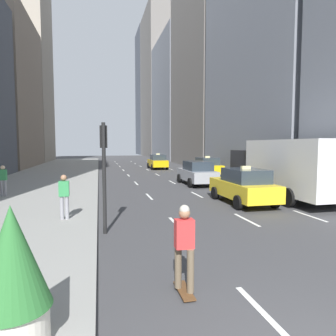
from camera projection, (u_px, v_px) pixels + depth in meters
The scene contains 13 objects.
sidewalk_left at pixel (54, 175), 27.83m from camera, with size 8.00×66.00×0.15m, color gray.
lane_markings at pixel (164, 178), 26.11m from camera, with size 5.72×56.00×0.01m.
building_row_right at pixel (181, 76), 54.99m from camera, with size 6.00×94.86×37.27m.
taxi_lead at pixel (243, 186), 14.70m from camera, with size 2.02×4.40×1.87m.
taxi_second at pixel (206, 167), 27.72m from camera, with size 2.02×4.40×1.87m.
taxi_third at pixel (158, 162), 36.15m from camera, with size 2.02×4.40×1.87m.
sedan_black_near at pixel (197, 173), 21.69m from camera, with size 2.02×4.53×1.72m.
box_truck at pixel (283, 167), 16.13m from camera, with size 2.58×8.40×3.15m.
skateboarder at pixel (184, 245), 5.76m from camera, with size 0.36×0.80×1.75m.
planter_with_shrub at pixel (13, 275), 4.00m from camera, with size 1.00×1.00×1.95m.
pedestrian_mid_block at pixel (64, 195), 10.97m from camera, with size 0.36×0.22×1.65m.
pedestrian_far_walking at pixel (3, 179), 15.97m from camera, with size 0.36×0.22×1.65m.
traffic_light_pole at pixel (104, 160), 9.66m from camera, with size 0.24×0.42×3.60m.
Camera 1 is at (-2.91, -2.37, 2.88)m, focal length 32.00 mm.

